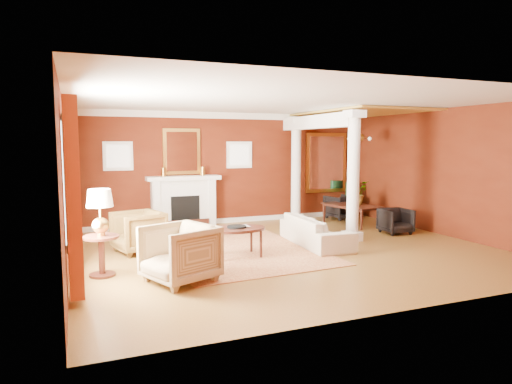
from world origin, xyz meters
name	(u,v)px	position (x,y,z in m)	size (l,w,h in m)	color
ground	(287,250)	(0.00, 0.00, 0.00)	(8.00, 8.00, 0.00)	brown
room_shell	(288,148)	(0.00, 0.00, 2.02)	(8.04, 7.04, 2.92)	#5A1E0C
fireplace	(184,201)	(-1.30, 3.32, 0.65)	(1.85, 0.42, 1.29)	white
overmantel_mirror	(182,151)	(-1.30, 3.45, 1.90)	(0.95, 0.07, 1.15)	gold
flank_window_left	(118,156)	(-2.85, 3.46, 1.80)	(0.70, 0.07, 0.70)	white
flank_window_right	(239,155)	(0.25, 3.46, 1.80)	(0.70, 0.07, 0.70)	white
left_window	(72,189)	(-3.89, -0.60, 1.42)	(0.21, 2.55, 2.60)	white
column_front	(353,175)	(1.70, 0.30, 1.43)	(0.36, 0.36, 2.80)	white
column_back	(296,169)	(1.70, 3.00, 1.43)	(0.36, 0.36, 2.80)	white
header_beam	(317,122)	(1.70, 1.90, 2.62)	(0.30, 3.20, 0.32)	white
amber_ceiling	(361,112)	(2.85, 1.75, 2.87)	(2.30, 3.40, 0.04)	gold
dining_mirror	(326,163)	(2.90, 3.45, 1.55)	(1.30, 0.07, 1.70)	gold
chandelier	(360,138)	(2.90, 1.80, 2.25)	(0.60, 0.62, 0.75)	#BB8C3A
crown_trim	(230,116)	(0.00, 3.46, 2.82)	(8.00, 0.08, 0.16)	white
base_trim	(231,220)	(0.00, 3.46, 0.06)	(8.00, 0.08, 0.12)	white
rug	(235,250)	(-0.95, 0.40, 0.01)	(2.93, 3.90, 0.02)	maroon
sofa	(316,226)	(0.76, 0.23, 0.40)	(2.03, 0.59, 0.80)	beige
armchair_leopard	(138,230)	(-2.75, 0.95, 0.44)	(0.86, 0.80, 0.88)	black
armchair_stripe	(180,251)	(-2.42, -1.25, 0.49)	(0.94, 0.88, 0.97)	tan
coffee_table	(237,230)	(-1.11, -0.13, 0.51)	(1.10, 1.10, 0.55)	black
coffee_book	(239,221)	(-1.03, -0.07, 0.67)	(0.17, 0.02, 0.24)	black
side_table	(100,219)	(-3.50, -0.47, 0.92)	(0.56, 0.56, 1.39)	black
dining_table	(352,209)	(2.82, 1.96, 0.42)	(1.49, 0.52, 0.83)	black
dining_chair_near	(396,220)	(3.09, 0.58, 0.33)	(0.63, 0.59, 0.65)	black
dining_chair_far	(341,206)	(3.06, 2.90, 0.37)	(0.71, 0.67, 0.73)	black
green_urn	(352,203)	(3.50, 3.00, 0.39)	(0.42, 0.42, 1.01)	#14401F
potted_plant	(357,184)	(2.90, 1.89, 1.07)	(0.56, 0.62, 0.48)	#26591E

